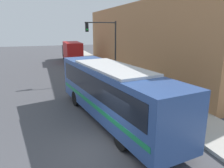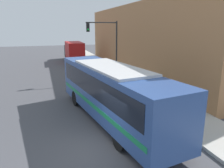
{
  "view_description": "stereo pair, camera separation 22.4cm",
  "coord_description": "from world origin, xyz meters",
  "px_view_note": "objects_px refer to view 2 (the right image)",
  "views": [
    {
      "loc": [
        -2.41,
        -8.69,
        5.47
      ],
      "look_at": [
        2.45,
        5.89,
        1.43
      ],
      "focal_mm": 35.0,
      "sensor_mm": 36.0,
      "label": 1
    },
    {
      "loc": [
        -2.2,
        -8.76,
        5.47
      ],
      "look_at": [
        2.45,
        5.89,
        1.43
      ],
      "focal_mm": 35.0,
      "sensor_mm": 36.0,
      "label": 2
    }
  ],
  "objects_px": {
    "city_bus": "(111,90)",
    "delivery_truck": "(74,51)",
    "traffic_light_pole": "(107,40)",
    "fire_hydrant": "(170,108)",
    "parking_meter": "(133,79)",
    "pedestrian_near_corner": "(145,78)"
  },
  "relations": [
    {
      "from": "delivery_truck",
      "to": "traffic_light_pole",
      "type": "height_order",
      "value": "traffic_light_pole"
    },
    {
      "from": "traffic_light_pole",
      "to": "parking_meter",
      "type": "distance_m",
      "value": 5.88
    },
    {
      "from": "delivery_truck",
      "to": "fire_hydrant",
      "type": "bearing_deg",
      "value": -84.29
    },
    {
      "from": "traffic_light_pole",
      "to": "city_bus",
      "type": "bearing_deg",
      "value": -104.99
    },
    {
      "from": "traffic_light_pole",
      "to": "parking_meter",
      "type": "relative_size",
      "value": 4.3
    },
    {
      "from": "city_bus",
      "to": "pedestrian_near_corner",
      "type": "relative_size",
      "value": 6.71
    },
    {
      "from": "city_bus",
      "to": "fire_hydrant",
      "type": "bearing_deg",
      "value": -17.9
    },
    {
      "from": "pedestrian_near_corner",
      "to": "fire_hydrant",
      "type": "bearing_deg",
      "value": -100.74
    },
    {
      "from": "pedestrian_near_corner",
      "to": "delivery_truck",
      "type": "bearing_deg",
      "value": 100.87
    },
    {
      "from": "delivery_truck",
      "to": "parking_meter",
      "type": "relative_size",
      "value": 5.8
    },
    {
      "from": "delivery_truck",
      "to": "pedestrian_near_corner",
      "type": "relative_size",
      "value": 4.62
    },
    {
      "from": "fire_hydrant",
      "to": "delivery_truck",
      "type": "bearing_deg",
      "value": 95.71
    },
    {
      "from": "fire_hydrant",
      "to": "pedestrian_near_corner",
      "type": "relative_size",
      "value": 0.43
    },
    {
      "from": "traffic_light_pole",
      "to": "fire_hydrant",
      "type": "bearing_deg",
      "value": -85.2
    },
    {
      "from": "delivery_truck",
      "to": "fire_hydrant",
      "type": "xyz_separation_m",
      "value": [
        2.46,
        -24.65,
        -1.16
      ]
    },
    {
      "from": "city_bus",
      "to": "fire_hydrant",
      "type": "distance_m",
      "value": 3.95
    },
    {
      "from": "parking_meter",
      "to": "pedestrian_near_corner",
      "type": "xyz_separation_m",
      "value": [
        1.13,
        0.06,
        -0.05
      ]
    },
    {
      "from": "delivery_truck",
      "to": "parking_meter",
      "type": "distance_m",
      "value": 18.94
    },
    {
      "from": "fire_hydrant",
      "to": "parking_meter",
      "type": "distance_m",
      "value": 5.91
    },
    {
      "from": "fire_hydrant",
      "to": "parking_meter",
      "type": "xyz_separation_m",
      "value": [
        0.0,
        5.88,
        0.55
      ]
    },
    {
      "from": "city_bus",
      "to": "delivery_truck",
      "type": "bearing_deg",
      "value": 78.32
    },
    {
      "from": "city_bus",
      "to": "parking_meter",
      "type": "relative_size",
      "value": 8.41
    }
  ]
}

